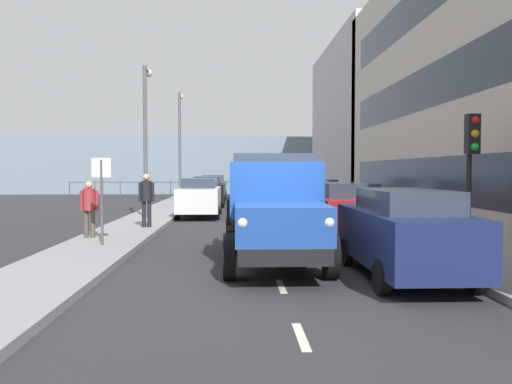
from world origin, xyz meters
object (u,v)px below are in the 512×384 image
car_silver_kerbside_3 (297,193)px  car_navy_kerbside_near (403,232)px  truck_vintage_blue (275,212)px  car_white_oppositeside_0 (200,197)px  car_black_oppositeside_1 (208,191)px  pedestrian_strolling (89,205)px  traffic_light_near (471,153)px  street_sign (102,186)px  lamp_post_promenade (146,127)px  pedestrian_couple_a (146,196)px  lamp_post_far (180,137)px  car_maroon_kerbside_2 (314,199)px  car_red_kerbside_1 (345,211)px  car_teal_oppositeside_2 (213,187)px

car_silver_kerbside_3 → car_navy_kerbside_near: bearing=90.0°
truck_vintage_blue → car_white_oppositeside_0: size_ratio=1.21×
car_black_oppositeside_1 → pedestrian_strolling: (2.60, 14.93, 0.20)m
traffic_light_near → street_sign: size_ratio=1.42×
car_black_oppositeside_1 → street_sign: 16.55m
car_navy_kerbside_near → lamp_post_promenade: size_ratio=0.70×
pedestrian_couple_a → lamp_post_far: bearing=-88.5°
car_maroon_kerbside_2 → lamp_post_far: bearing=-59.2°
truck_vintage_blue → street_sign: 4.91m
truck_vintage_blue → car_red_kerbside_1: bearing=-121.1°
car_black_oppositeside_1 → lamp_post_promenade: size_ratio=0.72×
car_maroon_kerbside_2 → traffic_light_near: 9.66m
lamp_post_promenade → lamp_post_far: 10.58m
car_maroon_kerbside_2 → lamp_post_far: lamp_post_far is taller
car_white_oppositeside_0 → truck_vintage_blue: bearing=101.5°
car_teal_oppositeside_2 → street_sign: size_ratio=1.76×
car_navy_kerbside_near → car_teal_oppositeside_2: same height
car_red_kerbside_1 → car_maroon_kerbside_2: 5.86m
car_navy_kerbside_near → car_silver_kerbside_3: bearing=-90.0°
car_teal_oppositeside_2 → street_sign: street_sign is taller
lamp_post_far → car_red_kerbside_1: bearing=111.3°
car_navy_kerbside_near → car_black_oppositeside_1: (4.80, -20.06, 0.00)m
car_navy_kerbside_near → car_teal_oppositeside_2: (4.80, -26.83, 0.00)m
street_sign → pedestrian_strolling: bearing=-63.5°
car_black_oppositeside_1 → traffic_light_near: bearing=110.8°
car_silver_kerbside_3 → truck_vintage_blue: bearing=81.5°
traffic_light_near → street_sign: traffic_light_near is taller
car_maroon_kerbside_2 → car_white_oppositeside_0: (4.80, -2.23, 0.00)m
car_red_kerbside_1 → street_sign: (6.66, 1.58, 0.79)m
car_red_kerbside_1 → car_white_oppositeside_0: (4.80, -8.08, 0.00)m
lamp_post_far → car_navy_kerbside_near: bearing=106.6°
car_white_oppositeside_0 → car_navy_kerbside_near: bearing=109.9°
truck_vintage_blue → street_sign: (4.29, -2.35, 0.50)m
lamp_post_promenade → truck_vintage_blue: bearing=113.7°
car_black_oppositeside_1 → traffic_light_near: (-6.94, 18.29, 1.58)m
car_maroon_kerbside_2 → car_teal_oppositeside_2: (4.80, -15.76, -0.00)m
car_red_kerbside_1 → street_sign: street_sign is taller
truck_vintage_blue → car_maroon_kerbside_2: truck_vintage_blue is taller
car_navy_kerbside_near → car_red_kerbside_1: size_ratio=1.08×
car_white_oppositeside_0 → lamp_post_far: bearing=-78.4°
car_teal_oppositeside_2 → lamp_post_promenade: bearing=82.2°
pedestrian_couple_a → lamp_post_promenade: bearing=-80.3°
car_white_oppositeside_0 → car_red_kerbside_1: bearing=120.7°
car_navy_kerbside_near → car_white_oppositeside_0: 14.14m
car_white_oppositeside_0 → lamp_post_promenade: lamp_post_promenade is taller
car_white_oppositeside_0 → street_sign: street_sign is taller
car_silver_kerbside_3 → lamp_post_far: size_ratio=0.57×
car_white_oppositeside_0 → car_teal_oppositeside_2: (0.00, -13.53, -0.00)m
car_maroon_kerbside_2 → pedestrian_couple_a: (6.23, 3.26, 0.33)m
car_red_kerbside_1 → traffic_light_near: 4.34m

